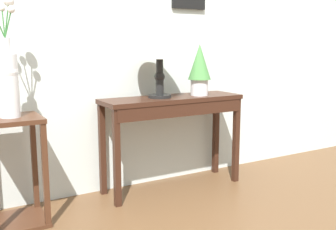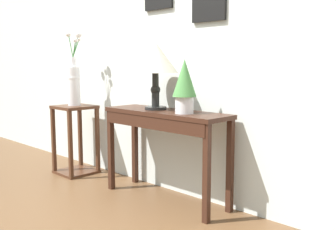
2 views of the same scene
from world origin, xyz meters
TOP-DOWN VIEW (x-y plane):
  - back_wall_with_art at (0.00, 1.31)m, footprint 9.00×0.13m
  - console_table at (0.03, 1.02)m, footprint 1.17×0.35m
  - table_lamp at (-0.09, 1.04)m, footprint 0.39×0.39m
  - potted_plant_on_console at (0.27, 1.01)m, footprint 0.19×0.19m
  - pedestal_stand_left at (-1.21, 0.97)m, footprint 0.37×0.37m
  - flower_vase_tall at (-1.21, 0.97)m, footprint 0.19×0.16m

SIDE VIEW (x-z plane):
  - pedestal_stand_left at x=-1.21m, z-range 0.00..0.72m
  - console_table at x=0.03m, z-range 0.26..1.02m
  - flower_vase_tall at x=-1.21m, z-range 0.60..1.36m
  - potted_plant_on_console at x=0.27m, z-range 0.78..1.20m
  - table_lamp at x=-0.09m, z-range 0.90..1.46m
  - back_wall_with_art at x=0.00m, z-range 0.00..2.80m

